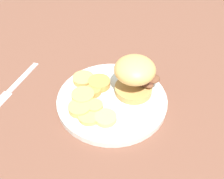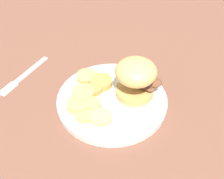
{
  "view_description": "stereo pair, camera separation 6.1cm",
  "coord_description": "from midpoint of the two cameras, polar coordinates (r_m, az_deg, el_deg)",
  "views": [
    {
      "loc": [
        0.44,
        0.05,
        0.46
      ],
      "look_at": [
        0.0,
        0.0,
        0.04
      ],
      "focal_mm": 42.0,
      "sensor_mm": 36.0,
      "label": 1
    },
    {
      "loc": [
        0.43,
        0.11,
        0.46
      ],
      "look_at": [
        0.0,
        0.0,
        0.04
      ],
      "focal_mm": 42.0,
      "sensor_mm": 36.0,
      "label": 2
    }
  ],
  "objects": [
    {
      "name": "potato_round_1",
      "position": [
        0.6,
        -1.32,
        -3.45
      ],
      "size": [
        0.04,
        0.04,
        0.01
      ],
      "primitive_type": "cylinder",
      "color": "tan",
      "rests_on": "dinner_plate"
    },
    {
      "name": "ground_plane",
      "position": [
        0.64,
        2.73,
        -2.92
      ],
      "size": [
        4.0,
        4.0,
        0.0
      ],
      "primitive_type": "plane",
      "color": "brown"
    },
    {
      "name": "potato_round_7",
      "position": [
        0.58,
        0.72,
        -6.13
      ],
      "size": [
        0.05,
        0.05,
        0.01
      ],
      "primitive_type": "cylinder",
      "color": "#DBB766",
      "rests_on": "dinner_plate"
    },
    {
      "name": "potato_round_2",
      "position": [
        0.68,
        -2.86,
        2.73
      ],
      "size": [
        0.05,
        0.05,
        0.01
      ],
      "primitive_type": "cylinder",
      "color": "tan",
      "rests_on": "dinner_plate"
    },
    {
      "name": "fork",
      "position": [
        0.74,
        -16.37,
        2.91
      ],
      "size": [
        0.18,
        0.06,
        0.0
      ],
      "color": "silver",
      "rests_on": "ground_plane"
    },
    {
      "name": "potato_round_3",
      "position": [
        0.66,
        0.4,
        1.55
      ],
      "size": [
        0.06,
        0.06,
        0.02
      ],
      "primitive_type": "cylinder",
      "color": "#BC8942",
      "rests_on": "dinner_plate"
    },
    {
      "name": "potato_round_4",
      "position": [
        0.6,
        -4.54,
        -3.41
      ],
      "size": [
        0.05,
        0.05,
        0.01
      ],
      "primitive_type": "cylinder",
      "color": "tan",
      "rests_on": "dinner_plate"
    },
    {
      "name": "sandwich",
      "position": [
        0.61,
        8.34,
        2.63
      ],
      "size": [
        0.1,
        0.12,
        0.1
      ],
      "color": "tan",
      "rests_on": "dinner_plate"
    },
    {
      "name": "dinner_plate",
      "position": [
        0.64,
        2.76,
        -2.29
      ],
      "size": [
        0.27,
        0.27,
        0.02
      ],
      "color": "silver",
      "rests_on": "ground_plane"
    },
    {
      "name": "potato_round_6",
      "position": [
        0.59,
        -2.71,
        -5.29
      ],
      "size": [
        0.05,
        0.05,
        0.01
      ],
      "primitive_type": "cylinder",
      "color": "tan",
      "rests_on": "dinner_plate"
    },
    {
      "name": "potato_round_0",
      "position": [
        0.64,
        -1.07,
        0.01
      ],
      "size": [
        0.04,
        0.04,
        0.02
      ],
      "primitive_type": "cylinder",
      "color": "#BC8942",
      "rests_on": "dinner_plate"
    },
    {
      "name": "potato_round_5",
      "position": [
        0.63,
        -3.52,
        -0.97
      ],
      "size": [
        0.05,
        0.05,
        0.02
      ],
      "primitive_type": "cylinder",
      "color": "tan",
      "rests_on": "dinner_plate"
    }
  ]
}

